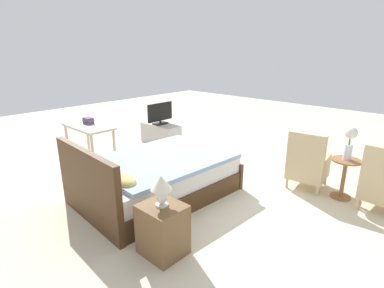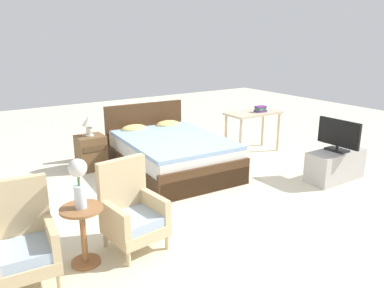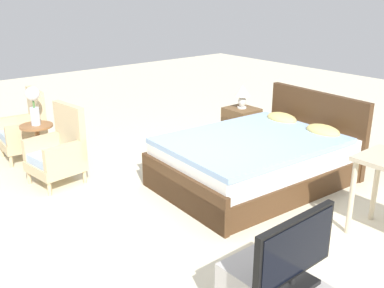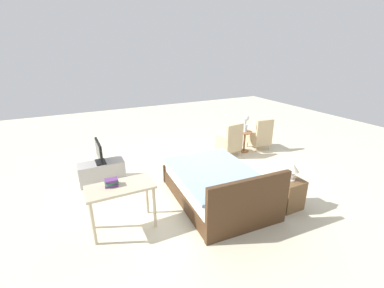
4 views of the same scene
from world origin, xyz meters
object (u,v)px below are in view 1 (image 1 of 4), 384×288
Objects in this scene: bed at (155,177)px; book_stack at (88,121)px; nightstand at (163,229)px; vanity_desk at (89,132)px; armchair_by_window_right at (307,165)px; table_lamp at (161,186)px; flower_vase at (350,140)px; tv_flatscreen at (160,113)px; tv_stand at (161,134)px; side_table at (344,174)px.

bed is 10.37× the size of book_stack.
nightstand is at bearing 143.51° from bed.
nightstand is at bearing 164.88° from vanity_desk.
bed is at bearing -179.79° from vanity_desk.
vanity_desk is at bearing 147.68° from book_stack.
armchair_by_window_right is 3.77m from vanity_desk.
book_stack is at bearing -15.84° from table_lamp.
flower_vase is at bearing -110.38° from nightstand.
tv_flatscreen is (3.90, 0.06, -0.18)m from flower_vase.
tv_stand is (2.93, -2.55, -0.55)m from table_lamp.
tv_flatscreen is at bearing -40.94° from table_lamp.
table_lamp reaches higher than side_table.
table_lamp is 3.92m from tv_stand.
side_table is 1.79× the size of table_lamp.
tv_stand is 1.81m from book_stack.
book_stack is (2.96, -0.84, 0.05)m from table_lamp.
armchair_by_window_right is 1.93× the size of flower_vase.
book_stack reaches higher than side_table.
side_table is at bearing -179.12° from tv_stand.
tv_flatscreen is at bearing -43.17° from bed.
armchair_by_window_right is 4.23× the size of book_stack.
table_lamp is at bearing 139.04° from tv_stand.
tv_flatscreen is (1.88, -1.77, 0.41)m from bed.
bed reaches higher than book_stack.
vanity_desk is at bearing 92.63° from tv_flatscreen.
bed is at bearing 136.83° from tv_flatscreen.
table_lamp reaches higher than vanity_desk.
flower_vase reaches higher than tv_stand.
vanity_desk is (-0.08, 1.77, 0.42)m from tv_stand.
table_lamp is 0.32× the size of vanity_desk.
flower_vase reaches higher than vanity_desk.
nightstand is at bearing 139.07° from tv_flatscreen.
flower_vase is (-0.52, -0.04, 0.51)m from armchair_by_window_right.
side_table is 2.81m from table_lamp.
flower_vase is at bearing 0.00° from side_table.
flower_vase reaches higher than nightstand.
table_lamp is 2.96m from vanity_desk.
vanity_desk is 0.22m from book_stack.
tv_flatscreen reaches higher than book_stack.
armchair_by_window_right is at bearing 4.55° from side_table.
bed is 4.01× the size of nightstand.
side_table is 3.92m from tv_flatscreen.
bed is 2.79m from flower_vase.
tv_flatscreen reaches higher than armchair_by_window_right.
armchair_by_window_right reaches higher than table_lamp.
vanity_desk is at bearing 92.56° from tv_stand.
flower_vase is 0.69× the size of tv_flatscreen.
vanity_desk is (-0.08, 1.77, -0.05)m from tv_flatscreen.
tv_stand is at bearing 0.88° from flower_vase.
tv_flatscreen is at bearing 0.32° from armchair_by_window_right.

